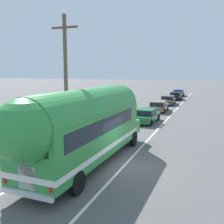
# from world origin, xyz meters

# --- Properties ---
(ground_plane) EXTENTS (300.00, 300.00, 0.00)m
(ground_plane) POSITION_xyz_m (0.00, 0.00, 0.00)
(ground_plane) COLOR #565454
(lane_markings) EXTENTS (3.86, 80.00, 0.01)m
(lane_markings) POSITION_xyz_m (-1.72, 12.00, 0.00)
(lane_markings) COLOR silver
(lane_markings) RESTS_ON ground
(utility_pole) EXTENTS (1.80, 0.24, 8.50)m
(utility_pole) POSITION_xyz_m (-4.55, 1.87, 4.42)
(utility_pole) COLOR brown
(utility_pole) RESTS_ON ground
(painted_bus) EXTENTS (2.81, 12.17, 4.12)m
(painted_bus) POSITION_xyz_m (-1.89, -0.86, 2.30)
(painted_bus) COLOR #2D8C3D
(painted_bus) RESTS_ON ground
(car_lead) EXTENTS (2.02, 4.55, 1.37)m
(car_lead) POSITION_xyz_m (-1.66, 12.22, 0.73)
(car_lead) COLOR #196633
(car_lead) RESTS_ON ground
(car_second) EXTENTS (1.96, 4.28, 1.37)m
(car_second) POSITION_xyz_m (-1.86, 19.86, 0.79)
(car_second) COLOR olive
(car_second) RESTS_ON ground
(car_third) EXTENTS (2.11, 4.65, 1.37)m
(car_third) POSITION_xyz_m (-1.88, 27.42, 0.74)
(car_third) COLOR #474C51
(car_third) RESTS_ON ground
(car_fourth) EXTENTS (2.04, 4.67, 1.37)m
(car_fourth) POSITION_xyz_m (-1.63, 35.03, 0.74)
(car_fourth) COLOR black
(car_fourth) RESTS_ON ground
(car_fifth) EXTENTS (2.08, 4.58, 1.37)m
(car_fifth) POSITION_xyz_m (-1.95, 42.38, 0.80)
(car_fifth) COLOR navy
(car_fifth) RESTS_ON ground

